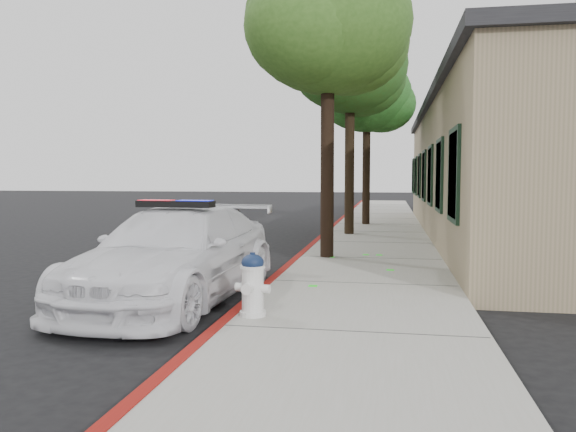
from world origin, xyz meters
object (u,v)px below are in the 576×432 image
Objects in this scene: street_tree_near at (329,29)px; street_tree_far at (368,98)px; street_tree_mid at (350,70)px; police_car at (176,254)px; clapboard_building at (545,170)px; fire_hydrant at (253,284)px.

street_tree_far is (0.51, 8.86, -0.31)m from street_tree_near.
street_tree_mid is (0.11, 5.23, 0.08)m from street_tree_near.
street_tree_near is at bearing 69.55° from police_car.
clapboard_building is 4.09× the size of police_car.
street_tree_mid reaches higher than street_tree_near.
fire_hydrant is at bearing -93.51° from street_tree_far.
fire_hydrant is 0.13× the size of street_tree_far.
street_tree_mid reaches higher than fire_hydrant.
clapboard_building is 3.13× the size of street_tree_mid.
fire_hydrant is (1.53, -1.29, -0.17)m from police_car.
clapboard_building is at bearing 7.52° from street_tree_mid.
police_car is 0.83× the size of street_tree_far.
clapboard_building is 3.38× the size of street_tree_far.
police_car is 13.88m from street_tree_far.
street_tree_far reaches higher than police_car.
street_tree_mid is at bearing 95.59° from fire_hydrant.
police_car is at bearing -101.99° from street_tree_mid.
street_tree_near reaches higher than clapboard_building.
police_car is (-7.87, -10.20, -1.40)m from clapboard_building.
street_tree_mid is (0.47, 10.72, 4.62)m from fire_hydrant.
fire_hydrant is 14.98m from street_tree_far.
street_tree_near reaches higher than street_tree_far.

